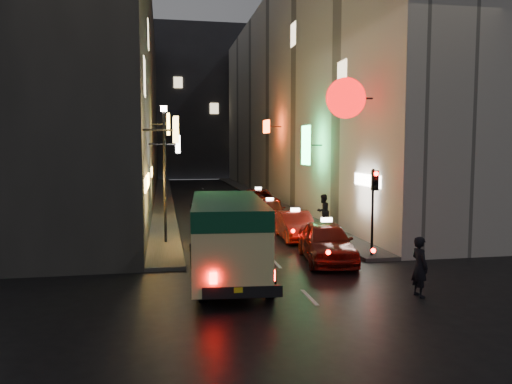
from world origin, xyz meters
TOP-DOWN VIEW (x-y plane):
  - ground at (0.00, 0.00)m, footprint 120.00×120.00m
  - building_left at (-8.00, 33.99)m, footprint 7.61×52.00m
  - building_right at (8.00, 33.99)m, footprint 8.15×52.00m
  - building_far at (0.00, 66.00)m, footprint 30.00×10.00m
  - sidewalk_left at (-4.25, 34.00)m, footprint 1.50×52.00m
  - sidewalk_right at (4.25, 34.00)m, footprint 1.50×52.00m
  - minibus at (-2.19, 6.25)m, footprint 2.78×6.65m
  - taxi_near at (2.03, 8.47)m, footprint 3.09×6.03m
  - taxi_second at (2.05, 13.27)m, footprint 2.26×5.14m
  - taxi_third at (2.10, 19.41)m, footprint 2.19×4.80m
  - taxi_far at (2.41, 24.72)m, footprint 2.39×5.58m
  - pedestrian_crossing at (3.30, 3.50)m, footprint 0.50×0.72m
  - pedestrian_sidewalk at (4.29, 15.76)m, footprint 0.91×0.81m
  - traffic_light at (4.00, 8.47)m, footprint 0.26×0.43m
  - lamp_post at (-4.20, 13.00)m, footprint 0.28×0.28m

SIDE VIEW (x-z plane):
  - ground at x=0.00m, z-range 0.00..0.00m
  - sidewalk_left at x=-4.25m, z-range 0.00..0.15m
  - sidewalk_right at x=4.25m, z-range 0.00..0.15m
  - taxi_third at x=2.10m, z-range -0.08..1.58m
  - taxi_second at x=2.05m, z-range -0.08..1.70m
  - taxi_far at x=2.41m, z-range -0.08..1.84m
  - taxi_near at x=2.03m, z-range -0.08..1.92m
  - pedestrian_crossing at x=3.30m, z-range 0.00..2.08m
  - pedestrian_sidewalk at x=4.29m, z-range 0.15..2.20m
  - minibus at x=-2.19m, z-range 0.37..3.16m
  - traffic_light at x=4.00m, z-range 0.94..4.44m
  - lamp_post at x=-4.20m, z-range 0.61..6.84m
  - building_left at x=-8.00m, z-range 0.00..18.00m
  - building_right at x=8.00m, z-range 0.00..18.00m
  - building_far at x=0.00m, z-range 0.00..22.00m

